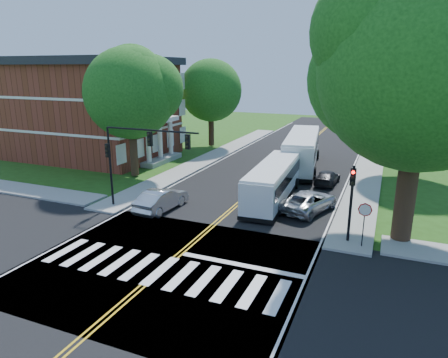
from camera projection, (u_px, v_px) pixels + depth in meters
The scene contains 25 objects.
ground at pixel (165, 266), 20.19m from camera, with size 140.00×140.00×0.00m, color #224912.
road at pixel (267, 178), 36.19m from camera, with size 14.00×96.00×0.01m, color black.
cross_road at pixel (165, 266), 20.19m from camera, with size 60.00×12.00×0.01m, color black.
center_line at pixel (279, 168), 39.75m from camera, with size 0.36×70.00×0.01m, color gold.
edge_line_w at pixel (216, 162), 42.26m from camera, with size 0.12×70.00×0.01m, color silver.
edge_line_e at pixel (350, 175), 37.23m from camera, with size 0.12×70.00×0.01m, color silver.
crosswalk at pixel (160, 271), 19.74m from camera, with size 12.60×3.00×0.01m, color silver.
stop_bar at pixel (241, 265), 20.31m from camera, with size 6.60×0.40×0.01m, color silver.
sidewalk_nw at pixel (215, 155), 45.47m from camera, with size 2.60×40.00×0.15m, color gray.
sidewalk_ne at pixel (369, 169), 39.33m from camera, with size 2.60×40.00×0.15m, color gray.
sidewalk_xw at pixel (1, 186), 33.61m from camera, with size 20.00×2.60×0.15m, color gray.
tree_ne_big at pixel (422, 69), 20.65m from camera, with size 10.80×10.80×14.91m.
tree_west_near at pixel (130, 94), 34.86m from camera, with size 8.00×8.00×11.40m.
tree_west_far at pixel (211, 91), 49.05m from camera, with size 7.60×7.60×10.67m.
tree_east_mid at pixel (415, 89), 35.16m from camera, with size 8.40×8.40×11.93m.
tree_east_far at pixel (417, 92), 49.29m from camera, with size 7.20×7.20×10.34m.
brick_building at pixel (85, 107), 44.63m from camera, with size 20.00×13.00×10.80m.
signal_nw at pixel (137, 150), 26.89m from camera, with size 7.15×0.46×5.66m.
signal_ne at pixel (352, 194), 22.08m from camera, with size 0.30×0.46×4.40m.
stop_sign at pixel (365, 214), 21.63m from camera, with size 0.76×0.08×2.53m.
bus_lead at pixel (274, 181), 30.02m from camera, with size 3.05×10.89×2.78m.
bus_follow at pixel (302, 150), 39.85m from camera, with size 4.61×13.34×3.39m.
hatchback at pixel (162, 200), 27.98m from camera, with size 1.63×4.69×1.54m, color #BBBCC3.
suv at pixel (309, 201), 27.81m from camera, with size 2.39×5.18×1.44m, color #A7A9AE.
dark_sedan at pixel (327, 178), 34.27m from camera, with size 1.65×4.06×1.18m, color black.
Camera 1 is at (9.74, -15.71, 9.70)m, focal length 32.00 mm.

